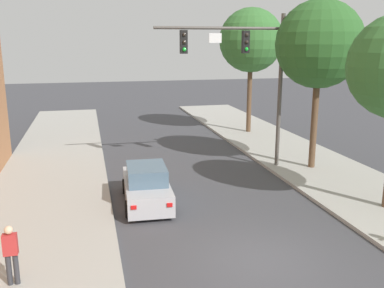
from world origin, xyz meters
The scene contains 7 objects.
ground_plane centered at (0.00, 0.00, 0.00)m, with size 120.00×120.00×0.00m, color #424247.
sidewalk_left centered at (-6.50, 0.00, 0.07)m, with size 5.00×60.00×0.15m, color #A8A59E.
traffic_signal_mast centered at (2.82, 8.78, 5.33)m, with size 6.36×0.38×7.50m.
car_lead_silver centered at (-2.59, 5.37, 0.72)m, with size 1.99×4.31×1.60m.
pedestrian_sidewalk_left_walker centered at (-6.83, 0.06, 1.06)m, with size 0.36×0.22×1.64m.
street_tree_second centered at (6.17, 8.04, 6.20)m, with size 4.20×4.20×8.17m.
street_tree_third centered at (6.24, 17.09, 6.41)m, with size 4.30×4.30×8.43m.
Camera 1 is at (-4.69, -10.88, 6.35)m, focal length 40.22 mm.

